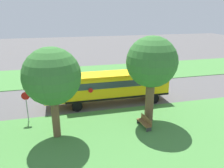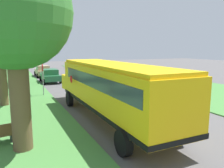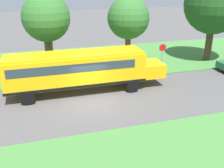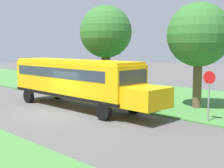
{
  "view_description": "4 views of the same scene",
  "coord_description": "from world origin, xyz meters",
  "px_view_note": "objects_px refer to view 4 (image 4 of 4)",
  "views": [
    {
      "loc": [
        -22.58,
        4.8,
        9.06
      ],
      "look_at": [
        -1.83,
        -0.37,
        1.89
      ],
      "focal_mm": 35.0,
      "sensor_mm": 36.0,
      "label": 1
    },
    {
      "loc": [
        -7.06,
        -11.09,
        3.91
      ],
      "look_at": [
        -0.38,
        3.09,
        1.38
      ],
      "focal_mm": 35.0,
      "sensor_mm": 36.0,
      "label": 2
    },
    {
      "loc": [
        16.73,
        -3.43,
        8.32
      ],
      "look_at": [
        -0.01,
        1.48,
        1.27
      ],
      "focal_mm": 42.0,
      "sensor_mm": 36.0,
      "label": 3
    },
    {
      "loc": [
        10.54,
        15.58,
        3.96
      ],
      "look_at": [
        -1.46,
        3.6,
        1.98
      ],
      "focal_mm": 50.0,
      "sensor_mm": 36.0,
      "label": 4
    }
  ],
  "objects_px": {
    "stop_sign": "(209,90)",
    "oak_tree_beside_bus": "(105,32)",
    "school_bus": "(76,79)",
    "oak_tree_roadside_mid": "(198,34)",
    "park_bench": "(123,91)"
  },
  "relations": [
    {
      "from": "oak_tree_beside_bus",
      "to": "oak_tree_roadside_mid",
      "type": "distance_m",
      "value": 7.75
    },
    {
      "from": "school_bus",
      "to": "park_bench",
      "type": "bearing_deg",
      "value": -168.74
    },
    {
      "from": "school_bus",
      "to": "oak_tree_beside_bus",
      "type": "height_order",
      "value": "oak_tree_beside_bus"
    },
    {
      "from": "oak_tree_roadside_mid",
      "to": "park_bench",
      "type": "height_order",
      "value": "oak_tree_roadside_mid"
    },
    {
      "from": "stop_sign",
      "to": "park_bench",
      "type": "height_order",
      "value": "stop_sign"
    },
    {
      "from": "oak_tree_beside_bus",
      "to": "park_bench",
      "type": "distance_m",
      "value": 4.94
    },
    {
      "from": "oak_tree_beside_bus",
      "to": "school_bus",
      "type": "bearing_deg",
      "value": 23.41
    },
    {
      "from": "stop_sign",
      "to": "park_bench",
      "type": "distance_m",
      "value": 9.94
    },
    {
      "from": "stop_sign",
      "to": "park_bench",
      "type": "bearing_deg",
      "value": -109.56
    },
    {
      "from": "oak_tree_beside_bus",
      "to": "oak_tree_roadside_mid",
      "type": "bearing_deg",
      "value": 96.54
    },
    {
      "from": "stop_sign",
      "to": "oak_tree_beside_bus",
      "type": "bearing_deg",
      "value": -101.64
    },
    {
      "from": "oak_tree_roadside_mid",
      "to": "oak_tree_beside_bus",
      "type": "bearing_deg",
      "value": -83.46
    },
    {
      "from": "school_bus",
      "to": "oak_tree_beside_bus",
      "type": "relative_size",
      "value": 1.71
    },
    {
      "from": "oak_tree_roadside_mid",
      "to": "park_bench",
      "type": "distance_m",
      "value": 8.14
    },
    {
      "from": "oak_tree_roadside_mid",
      "to": "stop_sign",
      "type": "xyz_separation_m",
      "value": [
        2.96,
        2.4,
        -3.06
      ]
    }
  ]
}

